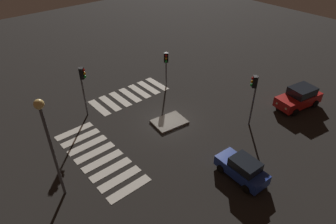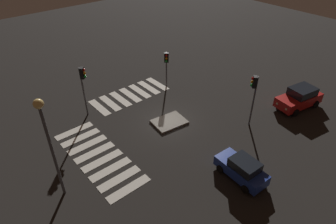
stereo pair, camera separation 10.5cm
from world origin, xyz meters
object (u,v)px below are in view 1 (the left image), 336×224
at_px(traffic_light_east, 83,80).
at_px(street_lamp, 48,134).
at_px(traffic_island, 169,122).
at_px(traffic_light_south, 166,61).
at_px(traffic_light_west, 254,89).
at_px(car_blue, 242,169).
at_px(car_red, 299,97).

bearing_deg(traffic_light_east, street_lamp, -79.36).
relative_size(traffic_island, traffic_light_south, 0.79).
distance_m(traffic_light_west, street_lamp, 15.49).
xyz_separation_m(traffic_light_west, street_lamp, (15.10, -3.12, 1.45)).
bearing_deg(traffic_light_west, traffic_light_south, -39.52).
bearing_deg(street_lamp, traffic_island, -172.28).
bearing_deg(traffic_light_west, traffic_light_east, -2.61).
distance_m(traffic_light_west, traffic_light_south, 9.52).
xyz_separation_m(traffic_light_east, traffic_light_south, (-8.51, 0.65, -0.64)).
height_order(traffic_island, street_lamp, street_lamp).
xyz_separation_m(car_blue, traffic_light_south, (-4.19, -12.87, 2.07)).
distance_m(traffic_island, traffic_light_west, 7.50).
bearing_deg(traffic_island, car_blue, 87.47).
xyz_separation_m(traffic_island, street_lamp, (10.15, 1.38, 4.84)).
bearing_deg(car_red, street_lamp, -1.65).
xyz_separation_m(traffic_light_east, street_lamp, (5.48, 6.97, 1.42)).
height_order(car_blue, traffic_light_east, traffic_light_east).
bearing_deg(car_blue, street_lamp, 59.54).
distance_m(car_blue, traffic_light_east, 14.45).
bearing_deg(car_red, traffic_island, -18.04).
bearing_deg(street_lamp, traffic_light_east, -128.20).
bearing_deg(traffic_light_south, traffic_island, 0.99).
height_order(car_red, traffic_light_east, traffic_light_east).
height_order(traffic_light_east, street_lamp, street_lamp).
height_order(traffic_light_east, traffic_light_west, traffic_light_east).
bearing_deg(car_red, traffic_light_east, -26.15).
distance_m(car_blue, traffic_light_south, 13.69).
relative_size(car_red, traffic_light_south, 1.24).
xyz_separation_m(traffic_island, car_blue, (0.35, 7.93, 0.70)).
relative_size(traffic_island, car_blue, 0.79).
height_order(traffic_island, traffic_light_east, traffic_light_east).
distance_m(traffic_island, car_red, 12.24).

